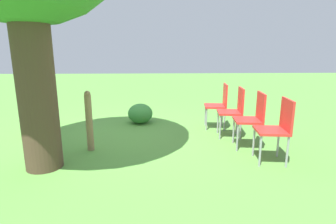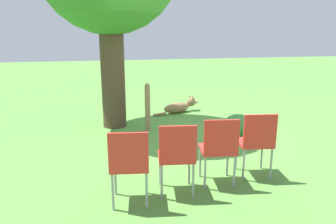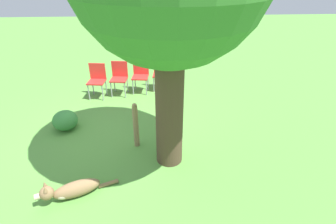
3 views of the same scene
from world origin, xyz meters
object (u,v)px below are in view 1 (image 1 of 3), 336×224
object	(u,v)px
red_chair_0	(219,102)
fence_post	(89,121)
red_chair_2	(253,116)
red_chair_3	(278,126)
red_chair_1	(234,108)
dog	(35,126)

from	to	relation	value
red_chair_0	fence_post	bearing A→B (deg)	33.25
red_chair_0	red_chair_2	xyz separation A→B (m)	(-0.28, 1.17, 0.00)
fence_post	red_chair_3	distance (m)	2.83
red_chair_0	red_chair_3	distance (m)	1.80
red_chair_2	fence_post	bearing A→B (deg)	6.88
red_chair_1	red_chair_2	size ratio (longest dim) A/B	1.00
red_chair_1	red_chair_2	xyz separation A→B (m)	(-0.14, 0.58, 0.00)
dog	red_chair_0	bearing A→B (deg)	-108.62
fence_post	red_chair_1	world-z (taller)	fence_post
red_chair_1	fence_post	bearing A→B (deg)	20.05
dog	fence_post	world-z (taller)	fence_post
red_chair_0	red_chair_2	size ratio (longest dim) A/B	1.00
dog	red_chair_0	xyz separation A→B (m)	(-3.67, -0.18, 0.40)
red_chair_0	red_chair_2	distance (m)	1.20
red_chair_1	red_chair_2	distance (m)	0.60
dog	fence_post	bearing A→B (deg)	-148.25
dog	fence_post	size ratio (longest dim) A/B	1.24
red_chair_0	red_chair_3	world-z (taller)	same
red_chair_0	red_chair_1	bearing A→B (deg)	110.32
dog	red_chair_3	xyz separation A→B (m)	(-4.08, 1.57, 0.40)
red_chair_1	red_chair_3	distance (m)	1.20
dog	red_chair_0	size ratio (longest dim) A/B	1.31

